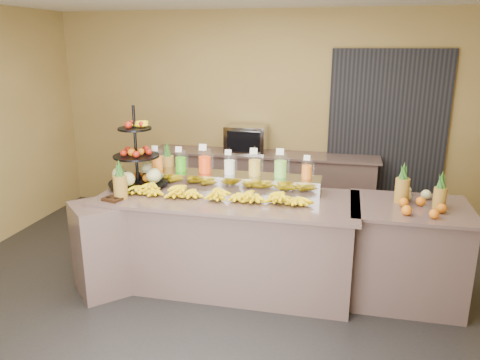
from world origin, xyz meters
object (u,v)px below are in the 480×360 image
(pitcher_tray, at_px, (230,181))
(right_fruit_pile, at_px, (419,201))
(condiment_caddy, at_px, (113,199))
(banana_heap, at_px, (215,191))
(fruit_stand, at_px, (140,167))
(oven_warmer, at_px, (246,139))

(pitcher_tray, height_order, right_fruit_pile, right_fruit_pile)
(condiment_caddy, distance_m, right_fruit_pile, 2.82)
(banana_heap, height_order, condiment_caddy, banana_heap)
(banana_heap, bearing_deg, condiment_caddy, -162.44)
(pitcher_tray, relative_size, right_fruit_pile, 4.26)
(condiment_caddy, bearing_deg, banana_heap, 17.56)
(pitcher_tray, bearing_deg, fruit_stand, -169.33)
(fruit_stand, bearing_deg, right_fruit_pile, 12.35)
(pitcher_tray, xyz_separation_m, fruit_stand, (-0.90, -0.17, 0.14))
(pitcher_tray, relative_size, fruit_stand, 2.20)
(pitcher_tray, height_order, oven_warmer, oven_warmer)
(fruit_stand, distance_m, oven_warmer, 1.97)
(condiment_caddy, xyz_separation_m, right_fruit_pile, (2.79, 0.41, 0.06))
(banana_heap, bearing_deg, oven_warmer, 93.56)
(fruit_stand, relative_size, oven_warmer, 1.54)
(right_fruit_pile, bearing_deg, oven_warmer, 136.37)
(pitcher_tray, distance_m, banana_heap, 0.34)
(banana_heap, relative_size, condiment_caddy, 10.90)
(right_fruit_pile, bearing_deg, fruit_stand, 178.80)
(oven_warmer, bearing_deg, pitcher_tray, -83.96)
(fruit_stand, bearing_deg, condiment_caddy, -87.07)
(pitcher_tray, distance_m, condiment_caddy, 1.17)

